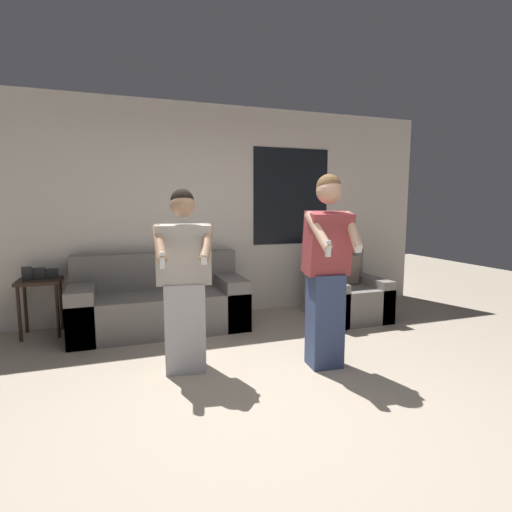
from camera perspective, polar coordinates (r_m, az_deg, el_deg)
The scene contains 7 objects.
ground_plane at distance 3.03m, azimuth 4.72°, elevation -21.16°, with size 14.00×14.00×0.00m, color tan.
wall_back at distance 5.23m, azimuth -7.10°, elevation 6.33°, with size 6.35×0.07×2.70m.
couch at distance 4.80m, azimuth -13.55°, elevation -6.59°, with size 1.93×0.86×0.86m.
armchair at distance 5.28m, azimuth 12.51°, elevation -5.30°, with size 0.81×0.90×0.91m.
side_table at distance 5.00m, azimuth -28.49°, elevation -4.15°, with size 0.45×0.40×0.78m.
person_left at distance 3.47m, azimuth -10.21°, elevation -3.77°, with size 0.51×0.52×1.58m.
person_right at distance 3.54m, azimuth 10.08°, elevation -1.93°, with size 0.44×0.50×1.70m.
Camera 1 is at (-1.10, -2.42, 1.45)m, focal length 28.00 mm.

